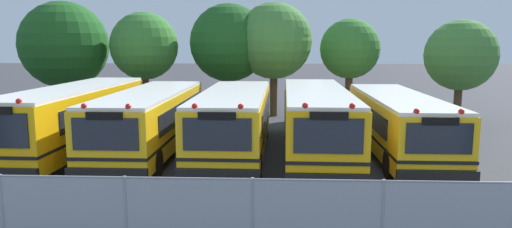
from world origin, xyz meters
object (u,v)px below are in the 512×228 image
Objects in this scene: school_bus_1 at (151,119)px; tree_1 at (144,47)px; school_bus_4 at (397,122)px; tree_5 at (458,54)px; tree_0 at (65,44)px; tree_2 at (227,43)px; tree_3 at (276,40)px; school_bus_3 at (316,119)px; school_bus_0 at (75,116)px; school_bus_2 at (234,119)px; tree_4 at (348,48)px.

school_bus_1 is 1.61× the size of tree_1.
tree_5 reaches higher than school_bus_4.
tree_0 is 1.02× the size of tree_2.
tree_3 reaches higher than school_bus_1.
school_bus_1 is at bearing -152.22° from tree_5.
school_bus_1 is at bearing 1.29° from school_bus_3.
school_bus_1 is at bearing -117.22° from tree_3.
school_bus_0 is 1.67× the size of tree_1.
tree_3 is 10.18m from tree_5.
tree_3 is at bearing 169.72° from tree_5.
tree_2 reaches higher than school_bus_4.
school_bus_0 is 1.05× the size of school_bus_4.
tree_3 is at bearing -99.07° from school_bus_2.
tree_4 reaches higher than school_bus_1.
school_bus_4 is (12.98, 0.16, -0.14)m from school_bus_0.
school_bus_4 is at bearing -178.49° from school_bus_1.
school_bus_4 is at bearing -27.35° from tree_0.
tree_5 reaches higher than school_bus_0.
tree_3 is at bearing -128.76° from school_bus_0.
school_bus_1 is 3.36m from school_bus_2.
school_bus_0 is 1.04× the size of school_bus_1.
school_bus_0 is at bearing -63.77° from tree_0.
tree_4 reaches higher than tree_5.
tree_2 reaches higher than school_bus_3.
tree_3 reaches higher than tree_2.
school_bus_2 is 10.45m from tree_2.
school_bus_3 is 10.28m from tree_3.
school_bus_3 is at bearing 3.18° from school_bus_4.
school_bus_0 is 19.86m from tree_5.
tree_3 is (8.12, 9.64, 3.13)m from school_bus_0.
tree_0 is at bearing -178.10° from tree_3.
school_bus_2 is 0.94× the size of school_bus_3.
tree_4 reaches higher than school_bus_2.
school_bus_3 is 1.88× the size of tree_5.
tree_1 reaches higher than school_bus_2.
school_bus_3 reaches higher than school_bus_4.
school_bus_2 is at bearing -121.24° from tree_4.
school_bus_0 reaches higher than school_bus_1.
school_bus_2 is at bearing -178.36° from school_bus_1.
tree_5 is (5.71, -1.94, -0.29)m from tree_4.
tree_2 is at bearing 10.05° from tree_1.
tree_1 is 0.92× the size of tree_2.
tree_1 is (4.82, -0.14, -0.20)m from tree_0.
school_bus_2 is (3.36, 0.08, 0.00)m from school_bus_1.
school_bus_1 is 1.71× the size of tree_4.
school_bus_2 is 1.45× the size of tree_0.
school_bus_1 is 9.85m from school_bus_4.
school_bus_4 is at bearing -35.09° from tree_1.
school_bus_1 is at bearing -179.75° from school_bus_0.
tree_2 is (-1.37, 9.92, 2.99)m from school_bus_2.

